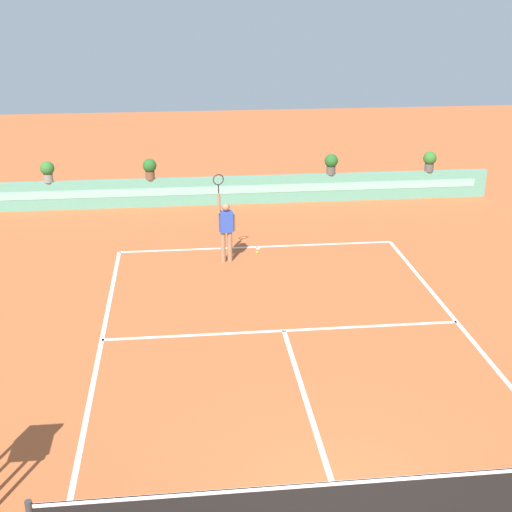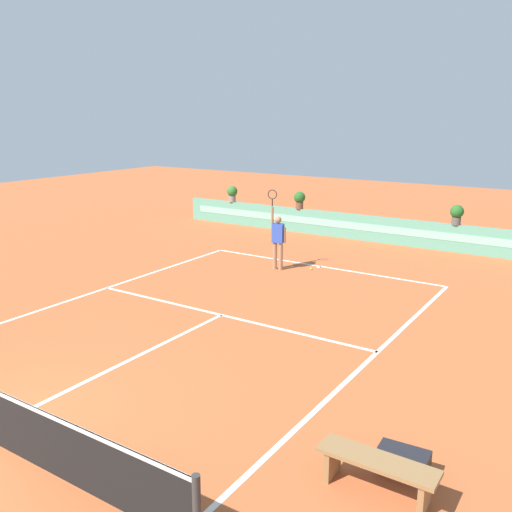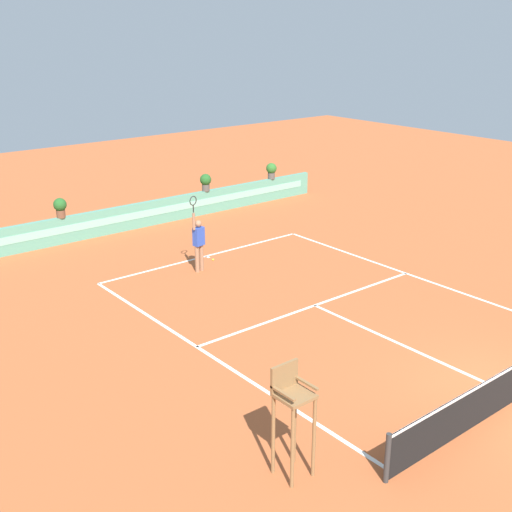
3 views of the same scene
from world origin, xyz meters
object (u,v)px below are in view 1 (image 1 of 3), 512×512
object	(u,v)px
tennis_player	(226,227)
potted_plant_far_left	(47,170)
potted_plant_far_right	(430,160)
potted_plant_right	(331,163)
potted_plant_left	(150,168)
tennis_ball_near_baseline	(257,252)

from	to	relation	value
tennis_player	potted_plant_far_left	distance (m)	8.02
potted_plant_far_right	potted_plant_far_left	xyz separation A→B (m)	(-13.57, 0.00, 0.00)
tennis_player	potted_plant_right	distance (m)	6.97
tennis_player	potted_plant_far_left	xyz separation A→B (m)	(-5.76, 5.57, 0.36)
potted_plant_left	potted_plant_right	xyz separation A→B (m)	(6.44, 0.00, 0.00)
potted_plant_far_right	potted_plant_right	distance (m)	3.64
tennis_player	potted_plant_far_right	world-z (taller)	tennis_player
potted_plant_left	potted_plant_far_left	size ratio (longest dim) A/B	1.00
potted_plant_right	potted_plant_far_right	bearing A→B (deg)	0.00
tennis_ball_near_baseline	potted_plant_right	size ratio (longest dim) A/B	0.09
potted_plant_far_right	potted_plant_left	bearing A→B (deg)	180.00
tennis_player	tennis_ball_near_baseline	size ratio (longest dim) A/B	38.01
potted_plant_left	potted_plant_far_right	distance (m)	10.09
tennis_player	tennis_ball_near_baseline	distance (m)	1.49
potted_plant_left	tennis_player	bearing A→B (deg)	-67.83
tennis_player	potted_plant_far_right	bearing A→B (deg)	35.50
potted_plant_far_right	potted_plant_far_left	world-z (taller)	same
tennis_ball_near_baseline	tennis_player	bearing A→B (deg)	-149.70
potted_plant_left	potted_plant_far_right	world-z (taller)	same
tennis_ball_near_baseline	potted_plant_far_left	distance (m)	8.48
potted_plant_far_right	tennis_player	bearing A→B (deg)	-144.50
potted_plant_far_right	potted_plant_far_left	size ratio (longest dim) A/B	1.00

